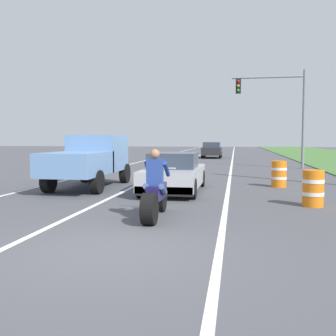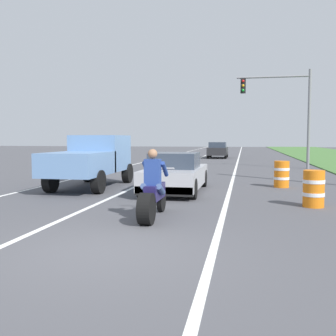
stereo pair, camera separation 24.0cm
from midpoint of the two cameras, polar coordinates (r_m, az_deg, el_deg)
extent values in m
plane|color=#4C4C51|center=(6.73, -9.53, -11.77)|extent=(160.00, 160.00, 0.00)
cube|color=white|center=(27.23, -6.35, 0.42)|extent=(0.14, 120.00, 0.01)
cube|color=white|center=(26.16, 8.98, 0.23)|extent=(0.14, 120.00, 0.01)
cube|color=white|center=(26.46, 1.16, 0.33)|extent=(0.14, 120.00, 0.01)
cylinder|color=black|center=(8.46, -3.56, -5.98)|extent=(0.28, 0.69, 0.69)
cylinder|color=black|center=(9.96, -1.49, -4.60)|extent=(0.12, 0.63, 0.63)
cube|color=#1E194C|center=(9.21, -2.38, -3.46)|extent=(0.28, 1.10, 0.36)
cylinder|color=#B2B2B7|center=(9.83, -1.59, -2.56)|extent=(0.08, 0.36, 0.73)
cylinder|color=#A5A5AA|center=(9.77, -1.61, -0.06)|extent=(0.70, 0.05, 0.05)
cube|color=navy|center=(8.93, -2.70, -0.61)|extent=(0.36, 0.24, 0.60)
sphere|color=#9E7051|center=(8.91, -2.71, 2.08)|extent=(0.22, 0.22, 0.22)
cylinder|color=#384C7A|center=(9.05, -3.76, -3.10)|extent=(0.14, 0.47, 0.32)
cylinder|color=navy|center=(9.27, -3.63, -0.12)|extent=(0.10, 0.51, 0.40)
cylinder|color=#384C7A|center=(8.97, -1.52, -3.16)|extent=(0.14, 0.47, 0.32)
cylinder|color=navy|center=(9.18, -0.95, -0.16)|extent=(0.10, 0.51, 0.40)
cube|color=#B7B7BC|center=(13.64, 0.43, -1.26)|extent=(1.80, 4.30, 0.64)
cube|color=#333D4C|center=(13.40, 0.29, 1.13)|extent=(1.56, 1.70, 0.52)
cube|color=black|center=(11.66, -1.21, -3.40)|extent=(1.76, 0.20, 0.28)
cylinder|color=black|center=(15.37, -1.54, -1.40)|extent=(0.24, 0.64, 0.64)
cylinder|color=black|center=(15.14, 4.41, -1.50)|extent=(0.24, 0.64, 0.64)
cylinder|color=black|center=(12.27, -4.49, -2.88)|extent=(0.24, 0.64, 0.64)
cylinder|color=black|center=(11.98, 2.96, -3.05)|extent=(0.24, 0.64, 0.64)
cube|color=#6B93C6|center=(15.93, -10.58, 2.19)|extent=(1.90, 2.10, 1.40)
cube|color=#333D4C|center=(16.25, -10.17, 3.60)|extent=(1.67, 0.29, 0.57)
cube|color=#6B93C6|center=(13.87, -13.80, 0.58)|extent=(1.90, 2.70, 0.80)
cylinder|color=black|center=(17.05, -12.35, -0.66)|extent=(0.28, 0.80, 0.80)
cylinder|color=black|center=(16.47, -6.73, -0.76)|extent=(0.28, 0.80, 0.80)
cylinder|color=black|center=(14.02, -17.51, -1.83)|extent=(0.28, 0.80, 0.80)
cylinder|color=black|center=(13.31, -10.84, -2.03)|extent=(0.28, 0.80, 0.80)
cylinder|color=gray|center=(25.32, 18.91, 6.70)|extent=(0.18, 0.18, 6.00)
cylinder|color=gray|center=(25.32, 14.08, 12.72)|extent=(4.35, 0.12, 0.12)
cube|color=black|center=(25.19, 9.95, 11.68)|extent=(0.32, 0.24, 0.90)
sphere|color=red|center=(25.09, 9.95, 12.36)|extent=(0.16, 0.16, 0.16)
sphere|color=orange|center=(25.05, 9.95, 11.72)|extent=(0.16, 0.16, 0.16)
sphere|color=green|center=(25.01, 9.94, 11.09)|extent=(0.16, 0.16, 0.16)
cylinder|color=orange|center=(11.34, 19.84, -2.80)|extent=(0.56, 0.56, 1.00)
cylinder|color=white|center=(11.32, 19.87, -1.80)|extent=(0.58, 0.58, 0.10)
cylinder|color=white|center=(11.36, 19.82, -3.55)|extent=(0.58, 0.58, 0.10)
cylinder|color=orange|center=(15.47, 15.46, -0.85)|extent=(0.56, 0.56, 1.00)
cylinder|color=white|center=(15.45, 15.47, -0.11)|extent=(0.58, 0.58, 0.10)
cylinder|color=white|center=(15.49, 15.44, -1.40)|extent=(0.58, 0.58, 0.10)
cube|color=#262628|center=(37.25, 6.24, 2.47)|extent=(1.76, 4.00, 0.70)
cube|color=#333D4C|center=(37.04, 6.23, 3.39)|extent=(1.56, 2.00, 0.50)
cylinder|color=black|center=(38.72, 5.19, 2.03)|extent=(0.20, 0.60, 0.60)
cylinder|color=black|center=(38.62, 7.55, 2.01)|extent=(0.20, 0.60, 0.60)
cylinder|color=black|center=(35.93, 4.83, 1.85)|extent=(0.20, 0.60, 0.60)
cylinder|color=black|center=(35.83, 7.38, 1.83)|extent=(0.20, 0.60, 0.60)
camera|label=1|loc=(0.12, -90.61, -0.05)|focal=41.78mm
camera|label=2|loc=(0.12, 89.39, 0.05)|focal=41.78mm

